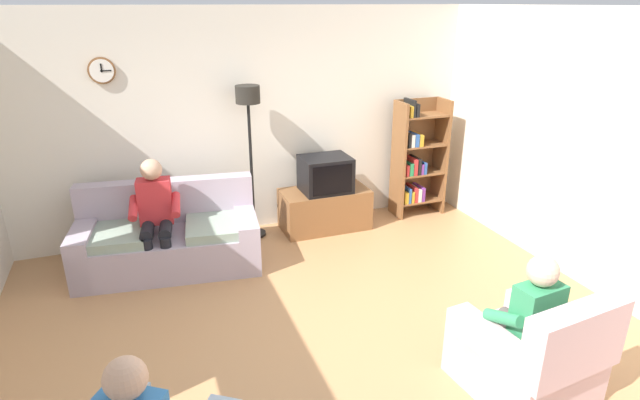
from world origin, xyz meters
TOP-DOWN VIEW (x-y plane):
  - ground_plane at (0.00, 0.00)m, footprint 12.00×12.00m
  - back_wall_assembly at (-0.00, 2.66)m, footprint 6.20×0.17m
  - right_wall at (2.86, 0.00)m, footprint 0.12×5.80m
  - couch at (-1.14, 1.88)m, footprint 2.00×1.11m
  - tv_stand at (0.82, 2.25)m, footprint 1.10×0.56m
  - tv at (0.82, 2.23)m, footprint 0.60×0.49m
  - bookshelf at (2.14, 2.32)m, footprint 0.68×0.36m
  - floor_lamp at (-0.09, 2.35)m, footprint 0.28×0.28m
  - armchair_near_bookshelf at (1.16, -1.05)m, footprint 0.89×0.96m
  - person_on_couch at (-1.24, 1.77)m, footprint 0.55×0.57m
  - person_in_right_armchair at (1.15, -0.96)m, footprint 0.54×0.56m

SIDE VIEW (x-z plane):
  - ground_plane at x=0.00m, z-range 0.00..0.00m
  - tv_stand at x=0.82m, z-range 0.00..0.51m
  - armchair_near_bookshelf at x=1.16m, z-range -0.16..0.74m
  - couch at x=-1.14m, z-range -0.14..0.76m
  - person_in_right_armchair at x=1.15m, z-range 0.04..1.16m
  - person_on_couch at x=-1.24m, z-range 0.08..1.32m
  - tv at x=0.82m, z-range 0.51..0.95m
  - bookshelf at x=2.14m, z-range -0.03..1.56m
  - right_wall at x=2.86m, z-range 0.00..2.70m
  - back_wall_assembly at x=0.00m, z-range 0.00..2.70m
  - floor_lamp at x=-0.09m, z-range 0.53..2.38m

